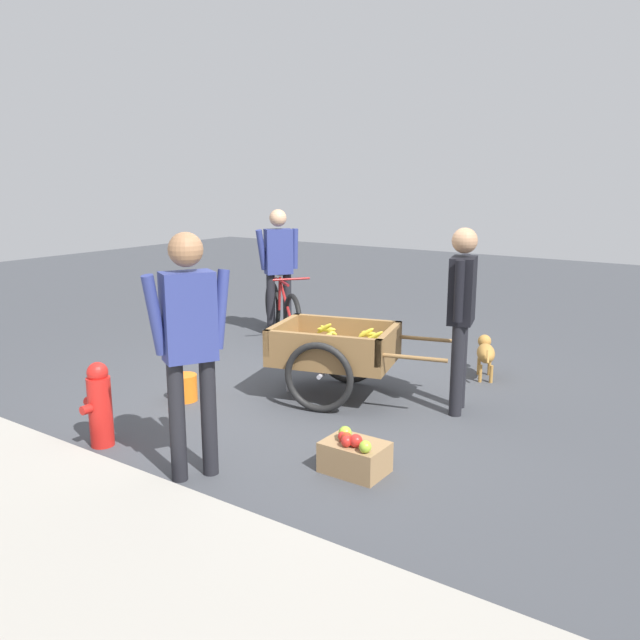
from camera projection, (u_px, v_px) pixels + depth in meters
ground_plane at (310, 398)px, 6.11m from camera, size 24.00×24.00×0.00m
fruit_cart at (335, 352)px, 6.05m from camera, size 1.79×1.17×0.70m
vendor_person at (462, 304)px, 5.56m from camera, size 0.28×0.53×1.62m
bicycle at (282, 311)px, 8.33m from camera, size 1.36×1.05×0.85m
cyclist_person at (279, 261)px, 8.34m from camera, size 0.36×0.49×1.64m
dog at (486, 352)px, 6.68m from camera, size 0.35×0.63×0.40m
fire_hydrant at (99, 404)px, 4.96m from camera, size 0.25×0.25×0.67m
plastic_bucket at (185, 388)px, 6.02m from camera, size 0.23×0.23×0.25m
apple_crate at (354, 455)px, 4.55m from camera, size 0.44×0.32×0.32m
bystander_person at (189, 334)px, 4.29m from camera, size 0.34×0.55×1.70m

